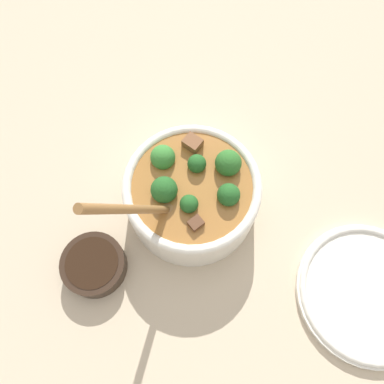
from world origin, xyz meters
name	(u,v)px	position (x,y,z in m)	size (l,w,h in m)	color
ground_plane	(192,205)	(0.00, 0.00, 0.00)	(4.00, 4.00, 0.00)	#C6B293
stew_bowl	(192,193)	(0.00, 0.00, 0.06)	(0.27, 0.23, 0.30)	white
condiment_bowl	(94,265)	(-0.20, -0.02, 0.02)	(0.11, 0.11, 0.04)	black
empty_plate	(367,293)	(0.17, -0.28, 0.01)	(0.23, 0.23, 0.02)	silver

